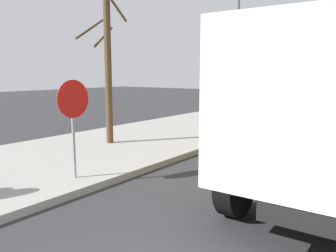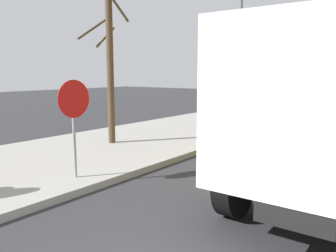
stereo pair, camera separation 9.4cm
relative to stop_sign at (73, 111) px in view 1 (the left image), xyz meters
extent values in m
cylinder|color=gray|center=(0.00, 0.02, -0.38)|extent=(0.06, 0.06, 2.00)
cylinder|color=red|center=(0.00, -0.02, 0.24)|extent=(0.76, 0.02, 0.76)
cube|color=silver|center=(0.38, -4.56, 0.37)|extent=(2.04, 2.53, 2.20)
cylinder|color=black|center=(0.56, -3.31, -0.98)|extent=(1.10, 0.32, 1.10)
cylinder|color=black|center=(5.16, -3.24, -0.98)|extent=(1.10, 0.32, 1.10)
cylinder|color=black|center=(9.39, -2.35, -0.98)|extent=(1.11, 0.34, 1.10)
cylinder|color=black|center=(13.99, -2.19, -0.98)|extent=(1.11, 0.34, 1.10)
cylinder|color=#4C3823|center=(2.96, 2.06, 1.01)|extent=(0.21, 0.21, 4.80)
cylinder|color=#4C3823|center=(2.87, 1.66, 2.69)|extent=(0.86, 0.25, 0.94)
cylinder|color=#4C3823|center=(2.85, 2.68, 2.07)|extent=(1.30, 0.29, 0.74)
cylinder|color=#4C3823|center=(3.05, 2.33, 1.82)|extent=(0.63, 0.28, 0.65)
cylinder|color=#595B5E|center=(7.94, 0.25, 1.53)|extent=(0.12, 0.12, 5.83)
camera|label=1|loc=(-4.37, -5.59, 0.76)|focal=36.80mm
camera|label=2|loc=(-4.32, -5.67, 0.76)|focal=36.80mm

